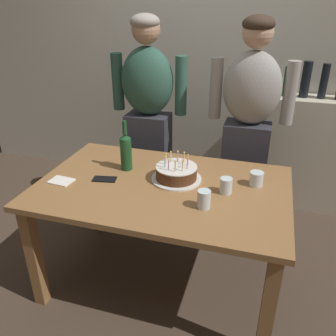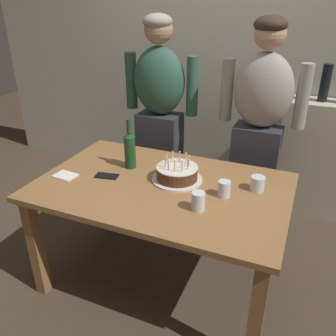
% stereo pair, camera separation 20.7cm
% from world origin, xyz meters
% --- Properties ---
extents(ground_plane, '(10.00, 10.00, 0.00)m').
position_xyz_m(ground_plane, '(0.00, 0.00, 0.00)').
color(ground_plane, '#47382B').
extents(back_wall, '(5.20, 0.10, 2.60)m').
position_xyz_m(back_wall, '(0.00, 1.55, 1.30)').
color(back_wall, beige).
rests_on(back_wall, ground_plane).
extents(dining_table, '(1.50, 0.96, 0.74)m').
position_xyz_m(dining_table, '(0.00, 0.00, 0.64)').
color(dining_table, olive).
rests_on(dining_table, ground_plane).
extents(birthday_cake, '(0.31, 0.31, 0.17)m').
position_xyz_m(birthday_cake, '(0.06, 0.09, 0.78)').
color(birthday_cake, white).
rests_on(birthday_cake, dining_table).
extents(water_glass_near, '(0.08, 0.08, 0.09)m').
position_xyz_m(water_glass_near, '(0.54, 0.16, 0.78)').
color(water_glass_near, silver).
rests_on(water_glass_near, dining_table).
extents(water_glass_far, '(0.07, 0.07, 0.10)m').
position_xyz_m(water_glass_far, '(0.29, -0.18, 0.79)').
color(water_glass_far, silver).
rests_on(water_glass_far, dining_table).
extents(water_glass_side, '(0.07, 0.07, 0.09)m').
position_xyz_m(water_glass_side, '(0.38, 0.01, 0.79)').
color(water_glass_side, silver).
rests_on(water_glass_side, dining_table).
extents(wine_bottle, '(0.07, 0.07, 0.33)m').
position_xyz_m(wine_bottle, '(-0.29, 0.14, 0.87)').
color(wine_bottle, '#194723').
rests_on(wine_bottle, dining_table).
extents(cell_phone, '(0.15, 0.10, 0.01)m').
position_xyz_m(cell_phone, '(-0.36, -0.04, 0.74)').
color(cell_phone, black).
rests_on(cell_phone, dining_table).
extents(napkin_stack, '(0.15, 0.12, 0.01)m').
position_xyz_m(napkin_stack, '(-0.61, -0.14, 0.74)').
color(napkin_stack, white).
rests_on(napkin_stack, dining_table).
extents(person_man_bearded, '(0.61, 0.27, 1.66)m').
position_xyz_m(person_man_bearded, '(-0.36, 0.77, 0.87)').
color(person_man_bearded, '#33333D').
rests_on(person_man_bearded, ground_plane).
extents(person_woman_cardigan, '(0.61, 0.27, 1.66)m').
position_xyz_m(person_woman_cardigan, '(0.42, 0.77, 0.87)').
color(person_woman_cardigan, '#33333D').
rests_on(person_woman_cardigan, ground_plane).
extents(shelf_cabinet, '(0.82, 0.30, 1.30)m').
position_xyz_m(shelf_cabinet, '(0.96, 1.33, 0.52)').
color(shelf_cabinet, beige).
rests_on(shelf_cabinet, ground_plane).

